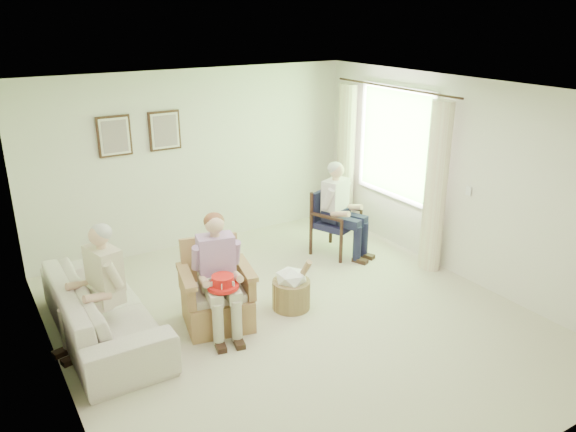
# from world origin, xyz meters

# --- Properties ---
(floor) EXTENTS (5.50, 5.50, 0.00)m
(floor) POSITION_xyz_m (0.00, 0.00, 0.00)
(floor) COLOR beige
(floor) RESTS_ON ground
(back_wall) EXTENTS (5.00, 0.04, 2.60)m
(back_wall) POSITION_xyz_m (0.00, 2.75, 1.30)
(back_wall) COLOR silver
(back_wall) RESTS_ON ground
(front_wall) EXTENTS (5.00, 0.04, 2.60)m
(front_wall) POSITION_xyz_m (0.00, -2.75, 1.30)
(front_wall) COLOR silver
(front_wall) RESTS_ON ground
(left_wall) EXTENTS (0.04, 5.50, 2.60)m
(left_wall) POSITION_xyz_m (-2.50, 0.00, 1.30)
(left_wall) COLOR silver
(left_wall) RESTS_ON ground
(right_wall) EXTENTS (0.04, 5.50, 2.60)m
(right_wall) POSITION_xyz_m (2.50, 0.00, 1.30)
(right_wall) COLOR silver
(right_wall) RESTS_ON ground
(ceiling) EXTENTS (5.00, 5.50, 0.02)m
(ceiling) POSITION_xyz_m (0.00, 0.00, 2.60)
(ceiling) COLOR white
(ceiling) RESTS_ON back_wall
(window) EXTENTS (0.13, 2.50, 1.63)m
(window) POSITION_xyz_m (2.46, 1.20, 1.58)
(window) COLOR #2D6B23
(window) RESTS_ON right_wall
(curtain_left) EXTENTS (0.34, 0.34, 2.30)m
(curtain_left) POSITION_xyz_m (2.33, 0.22, 1.15)
(curtain_left) COLOR beige
(curtain_left) RESTS_ON ground
(curtain_right) EXTENTS (0.34, 0.34, 2.30)m
(curtain_right) POSITION_xyz_m (2.33, 2.18, 1.15)
(curtain_right) COLOR beige
(curtain_right) RESTS_ON ground
(framed_print_left) EXTENTS (0.45, 0.05, 0.55)m
(framed_print_left) POSITION_xyz_m (-1.15, 2.71, 1.78)
(framed_print_left) COLOR #382114
(framed_print_left) RESTS_ON back_wall
(framed_print_right) EXTENTS (0.45, 0.05, 0.55)m
(framed_print_right) POSITION_xyz_m (-0.45, 2.71, 1.78)
(framed_print_right) COLOR #382114
(framed_print_right) RESTS_ON back_wall
(wicker_armchair) EXTENTS (0.75, 0.74, 0.95)m
(wicker_armchair) POSITION_xyz_m (-0.80, 0.41, 0.30)
(wicker_armchair) COLOR tan
(wicker_armchair) RESTS_ON ground
(wood_armchair) EXTENTS (0.60, 0.56, 0.92)m
(wood_armchair) POSITION_xyz_m (1.53, 1.39, 0.50)
(wood_armchair) COLOR black
(wood_armchair) RESTS_ON ground
(sofa) EXTENTS (2.27, 0.89, 0.66)m
(sofa) POSITION_xyz_m (-1.95, 0.81, 0.33)
(sofa) COLOR beige
(sofa) RESTS_ON ground
(person_wicker) EXTENTS (0.40, 0.62, 1.31)m
(person_wicker) POSITION_xyz_m (-0.80, 0.29, 0.76)
(person_wicker) COLOR #C0B89A
(person_wicker) RESTS_ON ground
(person_dark) EXTENTS (0.40, 0.63, 1.34)m
(person_dark) POSITION_xyz_m (1.53, 1.24, 0.78)
(person_dark) COLOR #171934
(person_dark) RESTS_ON ground
(person_sofa) EXTENTS (0.42, 0.62, 1.31)m
(person_sofa) POSITION_xyz_m (-1.95, 0.63, 0.75)
(person_sofa) COLOR beige
(person_sofa) RESTS_ON ground
(red_hat) EXTENTS (0.34, 0.34, 0.14)m
(red_hat) POSITION_xyz_m (-0.85, 0.08, 0.66)
(red_hat) COLOR red
(red_hat) RESTS_ON person_wicker
(hatbox) EXTENTS (0.52, 0.52, 0.67)m
(hatbox) POSITION_xyz_m (0.11, 0.26, 0.26)
(hatbox) COLOR tan
(hatbox) RESTS_ON ground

